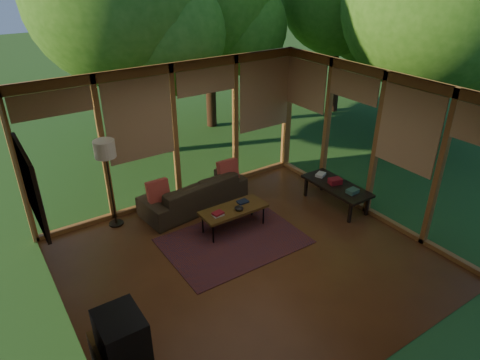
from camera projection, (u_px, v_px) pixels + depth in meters
floor at (249, 260)px, 6.90m from camera, size 5.50×5.50×0.00m
ceiling at (252, 97)px, 5.66m from camera, size 5.50×5.50×0.00m
wall_left at (55, 250)px, 4.92m from camera, size 0.04×5.00×2.70m
wall_front at (389, 282)px, 4.44m from camera, size 5.50×0.04×2.70m
window_wall_back at (175, 135)px, 8.12m from camera, size 5.50×0.12×2.70m
window_wall_right at (376, 146)px, 7.64m from camera, size 0.12×5.00×2.70m
exterior_lawn at (300, 83)px, 16.76m from camera, size 40.00×40.00×0.00m
tree_se at (435, 2)px, 9.33m from camera, size 4.05×4.05×5.52m
rug at (234, 241)px, 7.37m from camera, size 2.32×1.65×0.01m
sofa at (194, 193)px, 8.28m from camera, size 2.17×1.07×0.61m
pillow_left at (158, 192)px, 7.74m from camera, size 0.40×0.21×0.42m
pillow_right at (228, 171)px, 8.48m from camera, size 0.42×0.22×0.44m
ct_book_lower at (218, 215)px, 7.31m from camera, size 0.19×0.14×0.03m
ct_book_upper at (218, 213)px, 7.29m from camera, size 0.20×0.17×0.03m
ct_book_side at (243, 202)px, 7.70m from camera, size 0.20×0.15×0.03m
ct_bowl at (239, 208)px, 7.46m from camera, size 0.16×0.16×0.07m
television at (121, 335)px, 4.44m from camera, size 0.45×0.55×0.50m
console_book_a at (352, 191)px, 7.93m from camera, size 0.22×0.17×0.08m
console_book_b at (335, 181)px, 8.26m from camera, size 0.27×0.23×0.11m
console_book_c at (321, 175)px, 8.57m from camera, size 0.25×0.22×0.06m
floor_lamp at (105, 154)px, 7.20m from camera, size 0.36×0.36×1.65m
coffee_table at (233, 210)px, 7.54m from camera, size 1.20×0.50×0.43m
side_console at (336, 187)px, 8.27m from camera, size 0.60×1.40×0.46m
wall_painting at (31, 186)px, 5.88m from camera, size 0.06×1.35×1.15m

